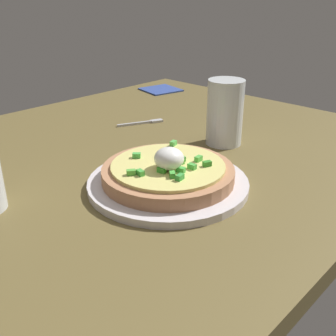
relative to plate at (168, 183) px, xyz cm
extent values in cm
cube|color=brown|center=(6.05, 14.56, -2.21)|extent=(104.66, 83.99, 3.20)
cylinder|color=silver|center=(0.00, 0.00, 0.00)|extent=(25.47, 25.47, 1.21)
cylinder|color=#B27B56|center=(0.00, 0.00, 1.67)|extent=(20.85, 20.85, 2.12)
cylinder|color=#DED276|center=(0.00, 0.00, 2.98)|extent=(17.90, 17.90, 0.51)
ellipsoid|color=white|center=(-1.07, -1.23, 4.92)|extent=(4.55, 4.55, 3.37)
cube|color=#54B850|center=(6.57, 4.95, 3.64)|extent=(1.44, 1.10, 0.80)
cube|color=green|center=(4.30, -2.58, 3.64)|extent=(1.36, 0.93, 0.80)
cube|color=green|center=(-2.86, -3.58, 3.64)|extent=(1.45, 1.49, 0.80)
cube|color=green|center=(-1.57, 5.51, 3.64)|extent=(1.45, 1.49, 0.80)
cube|color=#368C29|center=(3.67, -4.82, 3.64)|extent=(1.49, 1.22, 0.80)
cube|color=#54AA4C|center=(2.54, -0.58, 3.64)|extent=(1.10, 1.44, 0.80)
cube|color=#55B13E|center=(-6.51, 1.32, 3.64)|extent=(1.50, 1.41, 0.80)
cube|color=green|center=(1.30, -3.80, 3.64)|extent=(0.86, 1.32, 0.80)
cube|color=#53B246|center=(1.33, -1.31, 3.64)|extent=(1.44, 1.10, 0.80)
cube|color=green|center=(-5.65, 0.26, 3.64)|extent=(1.02, 1.41, 0.80)
cube|color=green|center=(-2.77, -4.95, 3.64)|extent=(1.38, 0.96, 0.80)
cube|color=green|center=(-0.78, -3.37, 3.64)|extent=(1.12, 1.45, 0.80)
cube|color=#54BC4E|center=(1.19, 1.89, 3.64)|extent=(1.49, 1.44, 0.80)
cube|color=green|center=(-2.80, -1.35, 3.64)|extent=(1.01, 1.40, 0.80)
cylinder|color=silver|center=(21.70, 5.14, 5.84)|extent=(7.16, 7.16, 12.89)
cylinder|color=orange|center=(21.70, 5.14, 3.90)|extent=(6.30, 6.30, 8.22)
cube|color=#B7B7BC|center=(17.30, 27.04, -0.36)|extent=(7.69, 3.86, 0.50)
cube|color=#B7B7BC|center=(22.30, 24.82, -0.36)|extent=(3.13, 2.42, 0.50)
cube|color=#2F4691|center=(45.23, 45.90, -0.41)|extent=(12.08, 12.08, 0.40)
camera|label=1|loc=(-41.83, -39.63, 28.76)|focal=43.30mm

